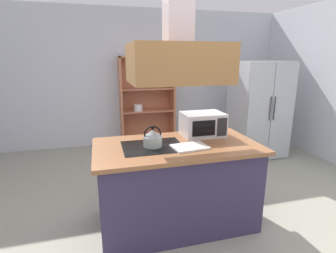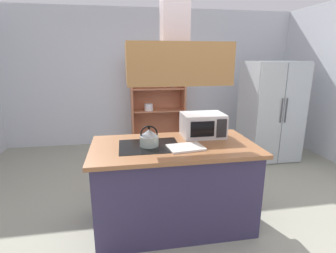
% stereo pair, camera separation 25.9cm
% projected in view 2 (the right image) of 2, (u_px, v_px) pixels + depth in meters
% --- Properties ---
extents(ground_plane, '(7.80, 7.80, 0.00)m').
position_uv_depth(ground_plane, '(184.00, 221.00, 2.90)').
color(ground_plane, gray).
extents(wall_back, '(6.00, 0.12, 2.70)m').
position_uv_depth(wall_back, '(152.00, 78.00, 5.41)').
color(wall_back, silver).
rests_on(wall_back, ground).
extents(kitchen_island, '(1.67, 0.90, 0.90)m').
position_uv_depth(kitchen_island, '(174.00, 185.00, 2.76)').
color(kitchen_island, '#372F50').
rests_on(kitchen_island, ground).
extents(range_hood, '(0.90, 0.70, 1.18)m').
position_uv_depth(range_hood, '(174.00, 52.00, 2.42)').
color(range_hood, '#A4703C').
extents(refrigerator, '(0.90, 0.77, 1.70)m').
position_uv_depth(refrigerator, '(270.00, 111.00, 4.57)').
color(refrigerator, silver).
rests_on(refrigerator, ground).
extents(dish_cabinet, '(1.09, 0.40, 1.78)m').
position_uv_depth(dish_cabinet, '(158.00, 106.00, 5.36)').
color(dish_cabinet, '#BC714D').
rests_on(dish_cabinet, ground).
extents(kettle, '(0.19, 0.19, 0.21)m').
position_uv_depth(kettle, '(149.00, 138.00, 2.58)').
color(kettle, '#ADC1B6').
rests_on(kettle, kitchen_island).
extents(cutting_board, '(0.37, 0.28, 0.02)m').
position_uv_depth(cutting_board, '(186.00, 147.00, 2.54)').
color(cutting_board, white).
rests_on(cutting_board, kitchen_island).
extents(microwave, '(0.46, 0.35, 0.26)m').
position_uv_depth(microwave, '(203.00, 125.00, 2.90)').
color(microwave, silver).
rests_on(microwave, kitchen_island).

